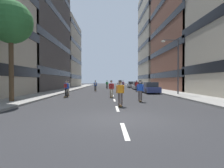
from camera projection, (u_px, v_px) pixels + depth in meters
ground_plane at (111, 90)px, 35.64m from camera, size 163.47×163.47×0.00m
sidewalk_left at (72, 89)px, 38.87m from camera, size 3.39×74.92×0.14m
sidewalk_right at (149, 88)px, 39.21m from camera, size 3.39×74.92×0.14m
lane_markings at (111, 89)px, 36.39m from camera, size 0.16×62.20×0.01m
building_left_mid at (20, 17)px, 34.38m from camera, size 14.35×21.35×26.81m
building_left_far at (53, 54)px, 55.07m from camera, size 14.35×17.90×18.99m
building_right_mid at (200, 3)px, 35.05m from camera, size 14.35×20.24×32.55m
building_right_far at (166, 39)px, 55.71m from camera, size 14.35×16.87×28.17m
parked_car_near at (150, 88)px, 25.23m from camera, size 1.82×4.40×1.52m
parked_car_mid at (132, 85)px, 45.62m from camera, size 1.82×4.40×1.52m
parked_car_far at (138, 86)px, 36.31m from camera, size 1.82×4.40×1.52m
street_tree_near at (11, 23)px, 14.37m from camera, size 3.32×3.32×7.81m
streetlamp_right at (175, 60)px, 22.00m from camera, size 2.13×0.30×6.50m
skater_0 at (140, 90)px, 15.19m from camera, size 0.56×0.92×1.78m
skater_1 at (68, 87)px, 21.90m from camera, size 0.54×0.91×1.78m
skater_2 at (111, 88)px, 18.93m from camera, size 0.55×0.91×1.78m
skater_3 at (95, 85)px, 30.45m from camera, size 0.54×0.91×1.78m
skater_4 at (120, 92)px, 12.49m from camera, size 0.53×0.90×1.78m
skater_5 at (123, 84)px, 42.38m from camera, size 0.57×0.92×1.78m
skater_6 at (119, 85)px, 32.69m from camera, size 0.53×0.90×1.78m
skater_7 at (137, 85)px, 29.27m from camera, size 0.57×0.92×1.78m
skater_8 at (107, 84)px, 40.69m from camera, size 0.56×0.92×1.78m
skater_9 at (66, 87)px, 19.34m from camera, size 0.57×0.92×1.78m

